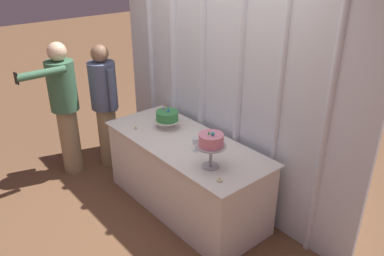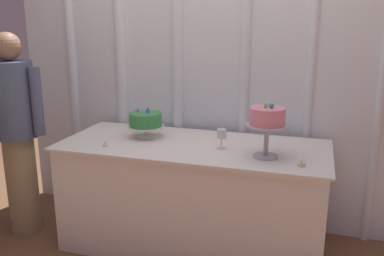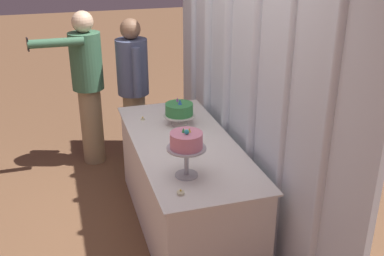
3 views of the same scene
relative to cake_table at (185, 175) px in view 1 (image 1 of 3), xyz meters
name	(u,v)px [view 1 (image 1 of 3)]	position (x,y,z in m)	size (l,w,h in m)	color
ground_plane	(179,209)	(0.00, -0.10, -0.40)	(24.00, 24.00, 0.00)	brown
draped_curtain	(218,72)	(-0.04, 0.48, 1.03)	(3.35, 0.16, 2.70)	silver
cake_table	(185,175)	(0.00, 0.00, 0.00)	(1.90, 0.80, 0.79)	white
cake_display_nearleft	(167,117)	(-0.39, 0.06, 0.52)	(0.28, 0.28, 0.24)	silver
cake_display_nearright	(211,142)	(0.53, -0.13, 0.64)	(0.27, 0.27, 0.36)	#B2B2B7
wine_glass	(196,142)	(0.22, -0.04, 0.50)	(0.06, 0.06, 0.14)	silver
tealight_far_left	(136,128)	(-0.57, -0.23, 0.41)	(0.04, 0.04, 0.03)	beige
tealight_near_left	(219,180)	(0.75, -0.24, 0.41)	(0.05, 0.05, 0.04)	beige
guest_man_pink_jacket	(105,102)	(-1.36, -0.17, 0.46)	(0.49, 0.34, 1.57)	#9E8966
guest_man_dark_suit	(64,104)	(-1.48, -0.63, 0.51)	(0.49, 0.72, 1.64)	#9E8966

